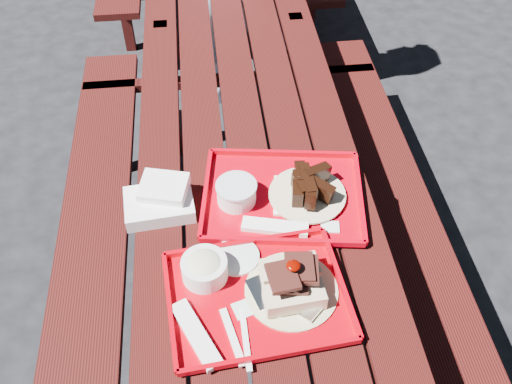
% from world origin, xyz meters
% --- Properties ---
extents(ground, '(60.00, 60.00, 0.00)m').
position_xyz_m(ground, '(0.00, 0.00, 0.00)').
color(ground, black).
rests_on(ground, ground).
extents(picnic_table_near, '(1.41, 2.40, 0.75)m').
position_xyz_m(picnic_table_near, '(-0.00, 0.00, 0.56)').
color(picnic_table_near, '#390D0B').
rests_on(picnic_table_near, ground).
extents(near_tray, '(0.51, 0.42, 0.15)m').
position_xyz_m(near_tray, '(-0.04, -0.46, 0.79)').
color(near_tray, '#AF000C').
rests_on(near_tray, picnic_table_near).
extents(far_tray, '(0.54, 0.45, 0.08)m').
position_xyz_m(far_tray, '(0.08, -0.13, 0.78)').
color(far_tray, '#B80010').
rests_on(far_tray, picnic_table_near).
extents(white_cloth, '(0.22, 0.19, 0.08)m').
position_xyz_m(white_cloth, '(-0.29, -0.12, 0.79)').
color(white_cloth, white).
rests_on(white_cloth, picnic_table_near).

